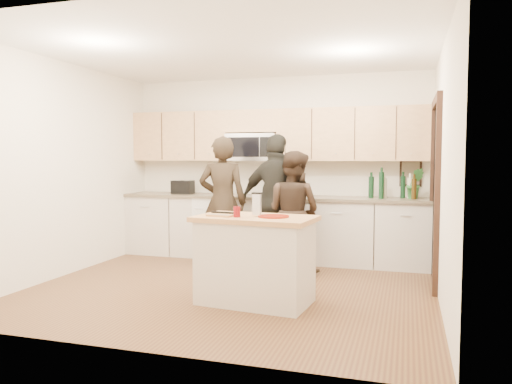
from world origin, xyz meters
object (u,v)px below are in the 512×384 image
(woman_left, at_px, (223,202))
(woman_center, at_px, (293,212))
(island, at_px, (255,259))
(toaster, at_px, (183,187))
(woman_right, at_px, (277,202))

(woman_left, xyz_separation_m, woman_center, (0.99, -0.02, -0.10))
(woman_left, bearing_deg, woman_center, 167.84)
(woman_left, bearing_deg, island, 110.46)
(toaster, bearing_deg, woman_center, -20.06)
(woman_left, relative_size, woman_center, 1.13)
(toaster, distance_m, woman_left, 1.15)
(island, distance_m, toaster, 2.90)
(woman_center, height_order, woman_right, woman_right)
(woman_center, bearing_deg, woman_right, -3.93)
(toaster, height_order, woman_center, woman_center)
(toaster, xyz_separation_m, woman_right, (1.66, -0.57, -0.14))
(toaster, distance_m, woman_center, 2.04)
(woman_right, bearing_deg, woman_left, 13.79)
(toaster, height_order, woman_right, woman_right)
(woman_left, xyz_separation_m, woman_right, (0.74, 0.10, 0.01))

